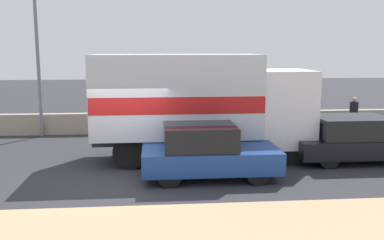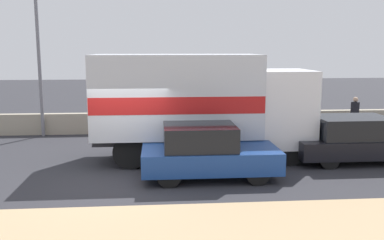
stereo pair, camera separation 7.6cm
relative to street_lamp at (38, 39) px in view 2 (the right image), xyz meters
name	(u,v)px [view 2 (the right image)]	position (x,y,z in m)	size (l,w,h in m)	color
ground_plane	(125,181)	(3.90, -6.62, -4.05)	(80.00, 80.00, 0.00)	#2D2D33
stone_wall_backdrop	(136,123)	(3.90, 0.34, -3.60)	(60.00, 0.35, 0.89)	#A39984
street_lamp	(38,39)	(0.00, 0.00, 0.00)	(0.56, 0.28, 7.00)	slate
box_truck	(196,101)	(6.08, -4.42, -2.08)	(7.08, 2.52, 3.47)	silver
car_hatchback	(207,152)	(6.20, -6.46, -3.30)	(3.87, 1.80, 1.54)	navy
car_sedan_second	(358,140)	(11.31, -5.10, -3.32)	(4.47, 1.82, 1.48)	black
pedestrian	(355,115)	(13.23, -0.79, -3.21)	(0.35, 0.35, 1.62)	#473828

